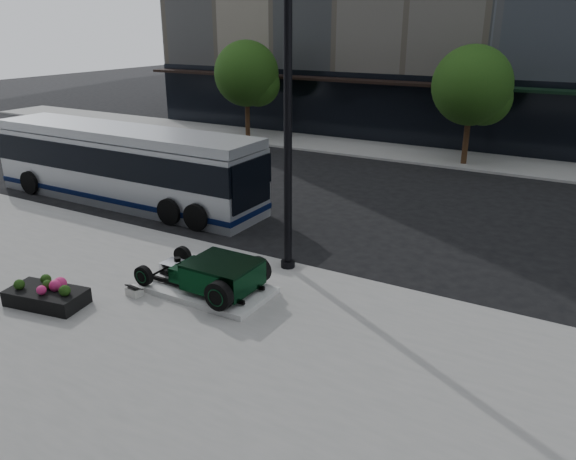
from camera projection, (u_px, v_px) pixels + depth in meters
The scene contains 10 objects.
ground at pixel (331, 246), 18.07m from camera, with size 120.00×120.00×0.00m, color black.
sidewalk_near at pixel (61, 442), 9.54m from camera, with size 70.00×17.00×0.12m, color gray.
sidewalk_far at pixel (449, 158), 29.40m from camera, with size 70.00×4.00×0.12m, color gray.
street_trees at pixel (475, 89), 26.81m from camera, with size 29.80×3.80×5.70m.
display_plinth at pixel (207, 289), 14.73m from camera, with size 3.40×1.80×0.15m, color silver.
hot_rod at pixel (216, 274), 14.40m from camera, with size 3.22×2.00×0.81m.
info_plaque at pixel (134, 291), 14.49m from camera, with size 0.43×0.34×0.31m.
lamppost at pixel (288, 150), 15.03m from camera, with size 0.41×0.41×7.40m.
flower_planter at pixel (47, 296), 14.00m from camera, with size 2.10×1.32×0.64m.
transit_bus at pixel (124, 165), 22.11m from camera, with size 12.12×2.88×2.92m.
Camera 1 is at (7.21, -15.20, 6.77)m, focal length 35.00 mm.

